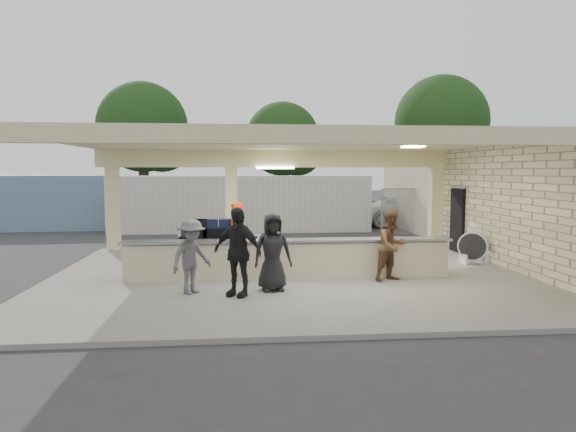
{
  "coord_description": "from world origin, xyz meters",
  "views": [
    {
      "loc": [
        -1.18,
        -13.07,
        2.77
      ],
      "look_at": [
        0.12,
        1.0,
        1.53
      ],
      "focal_mm": 32.0,
      "sensor_mm": 36.0,
      "label": 1
    }
  ],
  "objects": [
    {
      "name": "fence",
      "position": [
        11.0,
        9.0,
        1.05
      ],
      "size": [
        12.06,
        0.06,
        2.03
      ],
      "color": "gray",
      "rests_on": "ground"
    },
    {
      "name": "baggage_counter",
      "position": [
        0.0,
        -0.5,
        0.59
      ],
      "size": [
        8.2,
        0.58,
        0.98
      ],
      "color": "#C1B690",
      "rests_on": "pavilion"
    },
    {
      "name": "tree_mid",
      "position": [
        2.32,
        26.16,
        4.96
      ],
      "size": [
        6.0,
        5.6,
        8.0
      ],
      "color": "#382619",
      "rests_on": "ground"
    },
    {
      "name": "container_white",
      "position": [
        -1.16,
        10.85,
        1.28
      ],
      "size": [
        11.79,
        2.37,
        2.55
      ],
      "primitive_type": "cube",
      "rotation": [
        0.0,
        0.0,
        0.0
      ],
      "color": "silver",
      "rests_on": "ground"
    },
    {
      "name": "passenger_c",
      "position": [
        -2.26,
        -1.89,
        0.92
      ],
      "size": [
        0.98,
        1.03,
        1.63
      ],
      "primitive_type": "imported",
      "rotation": [
        0.0,
        0.0,
        0.83
      ],
      "color": "#525157",
      "rests_on": "pavilion"
    },
    {
      "name": "car_white_b",
      "position": [
        12.35,
        13.02,
        0.64
      ],
      "size": [
        4.25,
        2.14,
        1.28
      ],
      "primitive_type": "imported",
      "rotation": [
        0.0,
        0.0,
        1.73
      ],
      "color": "white",
      "rests_on": "ground"
    },
    {
      "name": "passenger_d",
      "position": [
        -0.48,
        -1.77,
        0.97
      ],
      "size": [
        0.89,
        0.46,
        1.74
      ],
      "primitive_type": "imported",
      "rotation": [
        0.0,
        0.0,
        0.14
      ],
      "color": "black",
      "rests_on": "pavilion"
    },
    {
      "name": "passenger_b",
      "position": [
        -1.26,
        -2.2,
        1.05
      ],
      "size": [
        1.18,
        0.9,
        1.91
      ],
      "primitive_type": "imported",
      "rotation": [
        0.0,
        0.0,
        -0.51
      ],
      "color": "black",
      "rests_on": "pavilion"
    },
    {
      "name": "baggage_handler",
      "position": [
        -1.34,
        0.59,
        1.02
      ],
      "size": [
        0.37,
        0.67,
        1.85
      ],
      "primitive_type": "imported",
      "rotation": [
        0.0,
        0.0,
        4.71
      ],
      "color": "red",
      "rests_on": "pavilion"
    },
    {
      "name": "adjacent_building",
      "position": [
        9.5,
        10.0,
        1.6
      ],
      "size": [
        6.0,
        8.0,
        3.2
      ],
      "primitive_type": "cube",
      "color": "beige",
      "rests_on": "ground"
    },
    {
      "name": "luggage_cart",
      "position": [
        -1.93,
        0.8,
        0.87
      ],
      "size": [
        2.53,
        1.75,
        1.38
      ],
      "rotation": [
        0.0,
        0.0,
        -0.13
      ],
      "color": "silver",
      "rests_on": "pavilion"
    },
    {
      "name": "tree_left",
      "position": [
        -7.68,
        24.16,
        5.59
      ],
      "size": [
        6.6,
        6.3,
        9.0
      ],
      "color": "#382619",
      "rests_on": "ground"
    },
    {
      "name": "pavilion",
      "position": [
        0.21,
        0.66,
        1.35
      ],
      "size": [
        12.01,
        10.0,
        3.55
      ],
      "color": "slate",
      "rests_on": "ground"
    },
    {
      "name": "ground",
      "position": [
        0.0,
        0.0,
        0.0
      ],
      "size": [
        120.0,
        120.0,
        0.0
      ],
      "primitive_type": "plane",
      "color": "#2C2C2F",
      "rests_on": "ground"
    },
    {
      "name": "car_white_a",
      "position": [
        7.39,
        12.59,
        0.77
      ],
      "size": [
        5.71,
        3.29,
        1.55
      ],
      "primitive_type": "imported",
      "rotation": [
        0.0,
        0.0,
        1.71
      ],
      "color": "white",
      "rests_on": "ground"
    },
    {
      "name": "car_dark",
      "position": [
        4.97,
        15.03,
        0.76
      ],
      "size": [
        4.81,
        2.97,
        1.51
      ],
      "primitive_type": "imported",
      "rotation": [
        0.0,
        0.0,
        1.24
      ],
      "color": "black",
      "rests_on": "ground"
    },
    {
      "name": "container_blue",
      "position": [
        -11.51,
        12.27,
        1.28
      ],
      "size": [
        9.96,
        2.83,
        2.56
      ],
      "primitive_type": "cube",
      "rotation": [
        0.0,
        0.0,
        0.05
      ],
      "color": "#6586A2",
      "rests_on": "ground"
    },
    {
      "name": "tree_right",
      "position": [
        14.32,
        25.16,
        6.21
      ],
      "size": [
        7.2,
        7.0,
        10.0
      ],
      "color": "#382619",
      "rests_on": "ground"
    },
    {
      "name": "passenger_a",
      "position": [
        2.47,
        -1.0,
        0.96
      ],
      "size": [
        0.92,
        0.69,
        1.73
      ],
      "primitive_type": "imported",
      "rotation": [
        0.0,
        0.0,
        0.44
      ],
      "color": "brown",
      "rests_on": "pavilion"
    },
    {
      "name": "drum_fan",
      "position": [
        5.5,
        1.06,
        0.6
      ],
      "size": [
        0.86,
        0.69,
        0.94
      ],
      "rotation": [
        0.0,
        0.0,
        -0.57
      ],
      "color": "silver",
      "rests_on": "pavilion"
    }
  ]
}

